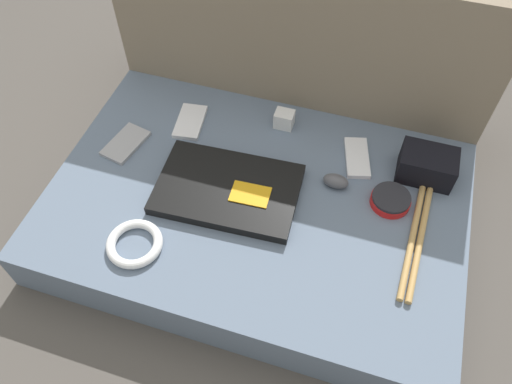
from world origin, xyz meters
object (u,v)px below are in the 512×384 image
Objects in this scene: charger_brick at (284,119)px; computer_mouse at (336,181)px; phone_black at (126,143)px; phone_silver at (357,158)px; phone_small at (190,122)px; laptop at (228,189)px; speaker_puck at (391,200)px; camera_pouch at (427,165)px.

computer_mouse is at bearing -42.13° from charger_brick.
computer_mouse is 0.54m from phone_black.
computer_mouse is 1.28× the size of charger_brick.
phone_silver is 0.44m from phone_small.
laptop reaches higher than phone_black.
phone_small is at bearing 170.04° from computer_mouse.
speaker_puck is 0.71× the size of camera_pouch.
camera_pouch is 0.37m from charger_brick.
phone_small is (-0.54, 0.10, -0.01)m from speaker_puck.
laptop is 0.31m from phone_black.
laptop is 0.38m from speaker_puck.
camera_pouch is (0.07, 0.11, 0.02)m from speaker_puck.
camera_pouch reaches higher than speaker_puck.
phone_silver is 0.22m from charger_brick.
phone_black is 0.75m from camera_pouch.
phone_silver is at bearing 131.68° from speaker_puck.
charger_brick is at bearing 149.19° from phone_silver.
phone_black is 1.03× the size of camera_pouch.
phone_silver is 1.01× the size of phone_black.
computer_mouse is 0.48× the size of camera_pouch.
computer_mouse is 0.42m from phone_small.
computer_mouse is 0.10m from phone_silver.
charger_brick reaches higher than speaker_puck.
phone_black is (-0.57, -0.13, -0.00)m from phone_silver.
phone_silver is at bearing -6.80° from phone_small.
phone_small is at bearing 169.27° from speaker_puck.
camera_pouch is at bearing 20.70° from laptop.
phone_silver reaches higher than phone_small.
charger_brick is at bearing 150.99° from speaker_puck.
computer_mouse is 0.13m from speaker_puck.
computer_mouse reaches higher than phone_small.
computer_mouse is at bearing -124.65° from phone_silver.
speaker_puck reaches higher than phone_black.
laptop is at bearing -0.35° from phone_black.
computer_mouse is at bearing 19.00° from laptop.
laptop is 2.55× the size of phone_black.
computer_mouse is 0.22m from camera_pouch.
laptop is at bearing -156.23° from camera_pouch.
camera_pouch is at bearing 28.12° from computer_mouse.
laptop is 0.26m from computer_mouse.
phone_black is (-0.54, -0.03, -0.01)m from computer_mouse.
camera_pouch is (0.20, 0.10, 0.02)m from computer_mouse.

